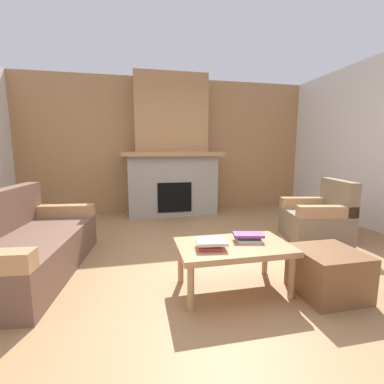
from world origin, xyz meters
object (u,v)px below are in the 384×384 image
Objects in this scene: coffee_table at (233,250)px; ottoman at (328,272)px; armchair at (318,219)px; couch at (25,247)px; fireplace at (171,155)px.

coffee_table is 0.84m from ottoman.
armchair reaches higher than coffee_table.
couch is 1.88× the size of coffee_table.
coffee_table is at bearing -87.71° from fireplace.
fireplace is 2.88m from armchair.
coffee_table is (0.13, -3.15, -0.79)m from fireplace.
couch is at bearing 159.44° from coffee_table.
armchair is at bearing 32.52° from coffee_table.
ottoman is (-0.89, -1.31, -0.09)m from armchair.
fireplace is 1.44× the size of couch.
armchair is 1.72× the size of ottoman.
coffee_table is at bearing -20.56° from couch.
fireplace is at bearing 130.97° from armchair.
couch is 3.61× the size of ottoman.
couch is at bearing 160.37° from ottoman.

